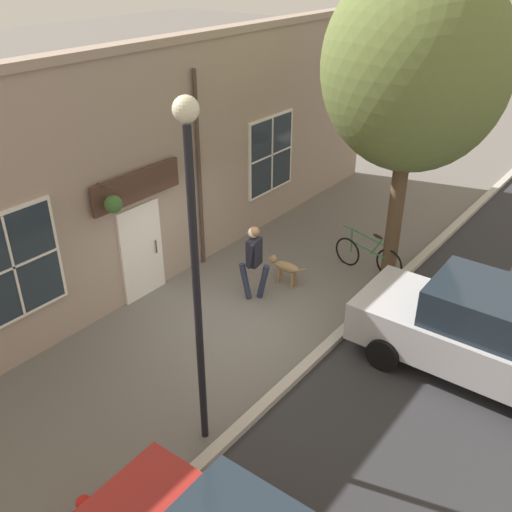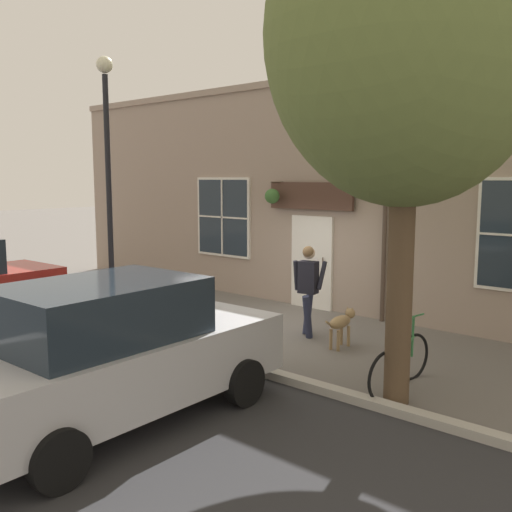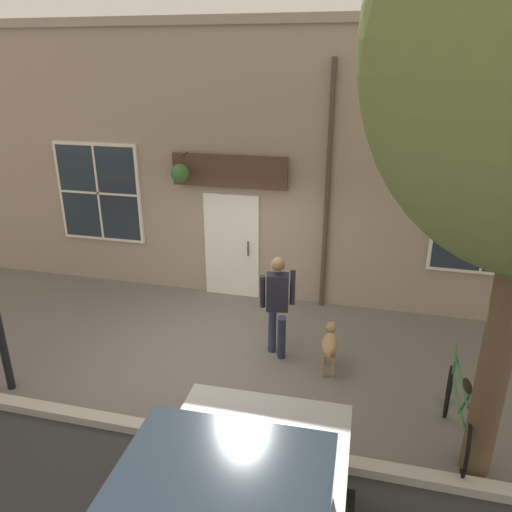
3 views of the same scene
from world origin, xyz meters
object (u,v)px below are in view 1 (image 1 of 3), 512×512
at_px(pedestrian_walking, 254,256).
at_px(street_lamp, 194,242).
at_px(parked_car_mid_block, 483,333).
at_px(leaning_bicycle, 368,256).
at_px(street_tree_by_curb, 410,74).
at_px(dog_on_leash, 285,267).

bearing_deg(pedestrian_walking, street_lamp, -63.09).
height_order(pedestrian_walking, parked_car_mid_block, parked_car_mid_block).
bearing_deg(street_lamp, pedestrian_walking, 116.91).
distance_m(pedestrian_walking, leaning_bicycle, 2.98).
height_order(leaning_bicycle, street_lamp, street_lamp).
xyz_separation_m(street_tree_by_curb, street_lamp, (0.07, -6.34, -1.10)).
distance_m(leaning_bicycle, parked_car_mid_block, 3.92).
bearing_deg(street_tree_by_curb, pedestrian_walking, -122.36).
bearing_deg(street_tree_by_curb, parked_car_mid_block, -38.29).
bearing_deg(pedestrian_walking, leaning_bicycle, 62.18).
distance_m(pedestrian_walking, dog_on_leash, 1.06).
bearing_deg(street_lamp, street_tree_by_curb, 90.61).
distance_m(dog_on_leash, leaning_bicycle, 2.07).
height_order(parked_car_mid_block, street_lamp, street_lamp).
height_order(pedestrian_walking, street_tree_by_curb, street_tree_by_curb).
bearing_deg(dog_on_leash, street_tree_by_curb, 50.57).
xyz_separation_m(pedestrian_walking, parked_car_mid_block, (4.64, 0.48, -0.15)).
relative_size(pedestrian_walking, street_tree_by_curb, 0.25).
bearing_deg(street_lamp, leaning_bicycle, 94.27).
relative_size(parked_car_mid_block, street_lamp, 0.82).
relative_size(dog_on_leash, street_lamp, 0.19).
xyz_separation_m(dog_on_leash, street_lamp, (1.63, -4.44, 2.96)).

